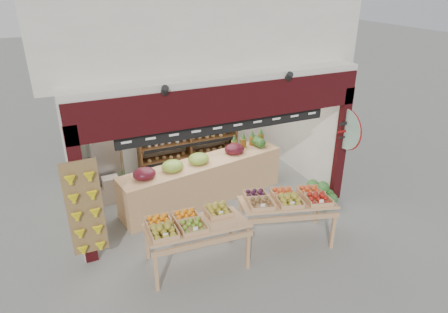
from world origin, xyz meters
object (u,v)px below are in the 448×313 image
mid_counter (203,179)px  watermelon_pile (321,195)px  cardboard_stack (120,190)px  refrigerator (105,156)px  back_shelving (188,129)px  display_table_left (189,224)px  display_table_right (286,200)px

mid_counter → watermelon_pile: mid_counter is taller
cardboard_stack → mid_counter: 1.95m
refrigerator → mid_counter: bearing=-39.8°
back_shelving → display_table_left: 4.11m
back_shelving → mid_counter: 1.96m
back_shelving → refrigerator: bearing=-168.2°
cardboard_stack → refrigerator: bearing=108.4°
back_shelving → mid_counter: bearing=-99.8°
refrigerator → mid_counter: 2.40m
display_table_left → cardboard_stack: bearing=103.9°
mid_counter → display_table_right: size_ratio=2.02×
back_shelving → cardboard_stack: back_shelving is taller
display_table_left → display_table_right: bearing=-0.5°
cardboard_stack → display_table_right: 3.96m
cardboard_stack → back_shelving: bearing=26.7°
back_shelving → display_table_right: bearing=-81.1°
back_shelving → display_table_left: back_shelving is taller
cardboard_stack → display_table_left: display_table_left is taller
back_shelving → mid_counter: (-0.32, -1.87, -0.51)m
display_table_left → display_table_right: (1.96, -0.02, 0.01)m
display_table_right → watermelon_pile: (1.47, 0.78, -0.67)m
display_table_right → back_shelving: bearing=98.9°
refrigerator → cardboard_stack: 0.89m
mid_counter → back_shelving: bearing=80.2°
mid_counter → display_table_left: mid_counter is taller
back_shelving → display_table_right: back_shelving is taller
cardboard_stack → mid_counter: mid_counter is taller
back_shelving → display_table_right: (0.61, -3.89, -0.17)m
refrigerator → display_table_left: refrigerator is taller
display_table_left → watermelon_pile: 3.58m
refrigerator → watermelon_pile: 5.12m
cardboard_stack → watermelon_pile: bearing=-26.6°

